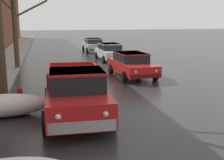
{
  "coord_description": "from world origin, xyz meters",
  "views": [
    {
      "loc": [
        -2.86,
        -1.74,
        3.29
      ],
      "look_at": [
        -0.24,
        9.22,
        0.92
      ],
      "focal_mm": 45.7,
      "sensor_mm": 36.0,
      "label": 1
    }
  ],
  "objects_px": {
    "sedan_white_parked_kerbside_mid": "(110,52)",
    "fire_hydrant": "(20,96)",
    "bare_tree_mid_block": "(14,11)",
    "sedan_red_parked_kerbside_close": "(132,64)",
    "sedan_silver_parked_far_down_block": "(93,45)",
    "pickup_truck_red_approaching_near_lane": "(76,92)"
  },
  "relations": [
    {
      "from": "bare_tree_mid_block",
      "to": "sedan_red_parked_kerbside_close",
      "type": "relative_size",
      "value": 1.69
    },
    {
      "from": "bare_tree_mid_block",
      "to": "sedan_silver_parked_far_down_block",
      "type": "bearing_deg",
      "value": 54.87
    },
    {
      "from": "bare_tree_mid_block",
      "to": "fire_hydrant",
      "type": "relative_size",
      "value": 10.47
    },
    {
      "from": "pickup_truck_red_approaching_near_lane",
      "to": "fire_hydrant",
      "type": "xyz_separation_m",
      "value": [
        -2.01,
        2.05,
        -0.52
      ]
    },
    {
      "from": "bare_tree_mid_block",
      "to": "sedan_white_parked_kerbside_mid",
      "type": "xyz_separation_m",
      "value": [
        7.15,
        2.91,
        -3.14
      ]
    },
    {
      "from": "fire_hydrant",
      "to": "pickup_truck_red_approaching_near_lane",
      "type": "bearing_deg",
      "value": -45.57
    },
    {
      "from": "sedan_red_parked_kerbside_close",
      "to": "fire_hydrant",
      "type": "height_order",
      "value": "sedan_red_parked_kerbside_close"
    },
    {
      "from": "bare_tree_mid_block",
      "to": "sedan_red_parked_kerbside_close",
      "type": "xyz_separation_m",
      "value": [
        6.82,
        -4.12,
        -3.14
      ]
    },
    {
      "from": "bare_tree_mid_block",
      "to": "pickup_truck_red_approaching_near_lane",
      "type": "height_order",
      "value": "bare_tree_mid_block"
    },
    {
      "from": "sedan_white_parked_kerbside_mid",
      "to": "fire_hydrant",
      "type": "distance_m",
      "value": 13.17
    },
    {
      "from": "pickup_truck_red_approaching_near_lane",
      "to": "sedan_red_parked_kerbside_close",
      "type": "bearing_deg",
      "value": 58.4
    },
    {
      "from": "sedan_silver_parked_far_down_block",
      "to": "fire_hydrant",
      "type": "bearing_deg",
      "value": -108.43
    },
    {
      "from": "sedan_silver_parked_far_down_block",
      "to": "sedan_white_parked_kerbside_mid",
      "type": "bearing_deg",
      "value": -88.3
    },
    {
      "from": "pickup_truck_red_approaching_near_lane",
      "to": "sedan_red_parked_kerbside_close",
      "type": "height_order",
      "value": "pickup_truck_red_approaching_near_lane"
    },
    {
      "from": "sedan_red_parked_kerbside_close",
      "to": "sedan_silver_parked_far_down_block",
      "type": "height_order",
      "value": "same"
    },
    {
      "from": "sedan_red_parked_kerbside_close",
      "to": "fire_hydrant",
      "type": "xyz_separation_m",
      "value": [
        -6.04,
        -4.5,
        -0.4
      ]
    },
    {
      "from": "bare_tree_mid_block",
      "to": "sedan_white_parked_kerbside_mid",
      "type": "relative_size",
      "value": 1.7
    },
    {
      "from": "pickup_truck_red_approaching_near_lane",
      "to": "sedan_silver_parked_far_down_block",
      "type": "relative_size",
      "value": 1.26
    },
    {
      "from": "bare_tree_mid_block",
      "to": "pickup_truck_red_approaching_near_lane",
      "type": "relative_size",
      "value": 1.45
    },
    {
      "from": "pickup_truck_red_approaching_near_lane",
      "to": "sedan_red_parked_kerbside_close",
      "type": "distance_m",
      "value": 7.69
    },
    {
      "from": "sedan_red_parked_kerbside_close",
      "to": "sedan_silver_parked_far_down_block",
      "type": "relative_size",
      "value": 1.09
    },
    {
      "from": "sedan_white_parked_kerbside_mid",
      "to": "sedan_red_parked_kerbside_close",
      "type": "bearing_deg",
      "value": -92.67
    }
  ]
}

